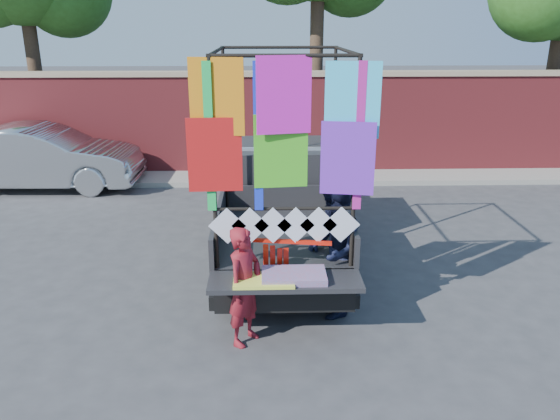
{
  "coord_description": "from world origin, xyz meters",
  "views": [
    {
      "loc": [
        -0.41,
        -6.91,
        3.74
      ],
      "look_at": [
        -0.22,
        -0.24,
        1.45
      ],
      "focal_mm": 35.0,
      "sensor_mm": 36.0,
      "label": 1
    }
  ],
  "objects_px": {
    "pickup_truck": "(279,200)",
    "man": "(333,250)",
    "sedan": "(42,157)",
    "woman": "(245,286)"
  },
  "relations": [
    {
      "from": "pickup_truck",
      "to": "man",
      "type": "xyz_separation_m",
      "value": [
        0.66,
        -2.32,
        0.06
      ]
    },
    {
      "from": "sedan",
      "to": "woman",
      "type": "xyz_separation_m",
      "value": [
        4.99,
        -6.8,
        0.0
      ]
    },
    {
      "from": "sedan",
      "to": "man",
      "type": "relative_size",
      "value": 2.47
    },
    {
      "from": "man",
      "to": "woman",
      "type": "bearing_deg",
      "value": -48.86
    },
    {
      "from": "pickup_truck",
      "to": "sedan",
      "type": "height_order",
      "value": "pickup_truck"
    },
    {
      "from": "sedan",
      "to": "man",
      "type": "xyz_separation_m",
      "value": [
        6.13,
        -6.11,
        0.17
      ]
    },
    {
      "from": "woman",
      "to": "man",
      "type": "height_order",
      "value": "man"
    },
    {
      "from": "pickup_truck",
      "to": "sedan",
      "type": "relative_size",
      "value": 1.2
    },
    {
      "from": "pickup_truck",
      "to": "woman",
      "type": "bearing_deg",
      "value": -99.15
    },
    {
      "from": "sedan",
      "to": "man",
      "type": "bearing_deg",
      "value": -133.78
    }
  ]
}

